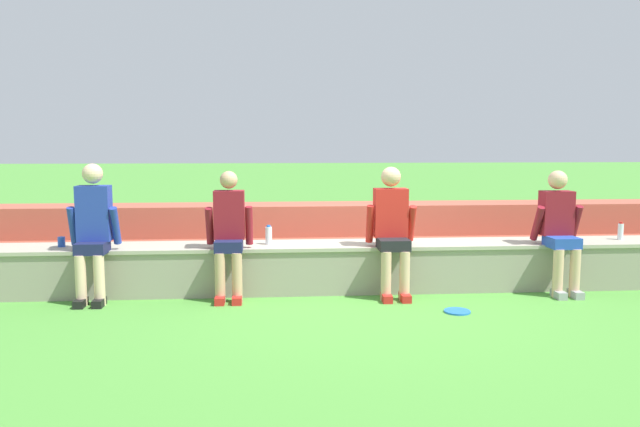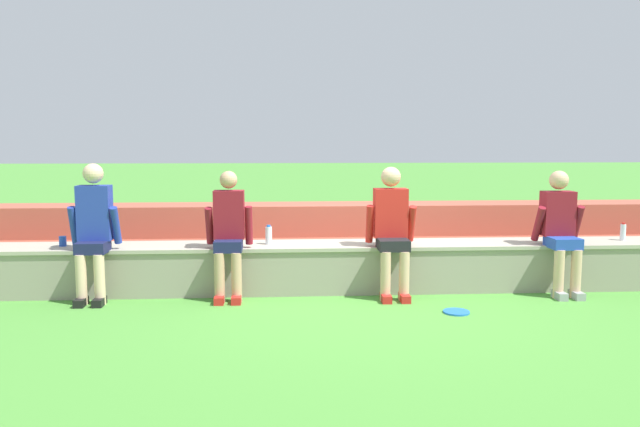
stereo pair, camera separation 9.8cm
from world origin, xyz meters
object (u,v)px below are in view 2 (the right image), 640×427
at_px(person_far_left, 93,228).
at_px(water_bottle_near_left, 269,235).
at_px(water_bottle_near_right, 623,232).
at_px(person_right_of_center, 561,228).
at_px(person_center, 392,227).
at_px(plastic_cup_right_end, 63,241).
at_px(frisbee, 456,312).
at_px(person_left_of_center, 229,231).

height_order(person_far_left, water_bottle_near_left, person_far_left).
xyz_separation_m(person_far_left, water_bottle_near_right, (5.98, 0.34, -0.15)).
relative_size(person_right_of_center, water_bottle_near_left, 6.23).
bearing_deg(person_center, water_bottle_near_left, 167.53).
xyz_separation_m(person_far_left, plastic_cup_right_end, (-0.44, 0.33, -0.19)).
xyz_separation_m(person_far_left, frisbee, (3.71, -0.71, -0.77)).
xyz_separation_m(plastic_cup_right_end, frisbee, (4.15, -1.03, -0.58)).
relative_size(person_center, plastic_cup_right_end, 12.73).
relative_size(person_left_of_center, person_center, 0.97).
bearing_deg(person_right_of_center, person_center, 179.61).
relative_size(person_center, frisbee, 5.42).
height_order(person_left_of_center, water_bottle_near_left, person_left_of_center).
bearing_deg(water_bottle_near_left, person_center, -12.47).
height_order(person_right_of_center, water_bottle_near_right, person_right_of_center).
bearing_deg(water_bottle_near_right, person_far_left, -176.75).
bearing_deg(person_left_of_center, person_right_of_center, -0.24).
xyz_separation_m(person_far_left, water_bottle_near_left, (1.84, 0.32, -0.14)).
bearing_deg(water_bottle_near_right, water_bottle_near_left, -179.68).
distance_m(person_far_left, person_center, 3.18).
bearing_deg(plastic_cup_right_end, person_center, -4.85).
xyz_separation_m(person_left_of_center, person_right_of_center, (3.65, -0.02, 0.00)).
bearing_deg(person_center, person_far_left, -179.66).
height_order(person_far_left, plastic_cup_right_end, person_far_left).
xyz_separation_m(water_bottle_near_right, plastic_cup_right_end, (-6.42, -0.01, -0.04)).
bearing_deg(person_center, person_right_of_center, -0.39).
bearing_deg(person_far_left, frisbee, -10.77).
height_order(person_far_left, water_bottle_near_right, person_far_left).
bearing_deg(person_right_of_center, water_bottle_near_left, 174.51).
bearing_deg(person_left_of_center, frisbee, -17.58).
height_order(water_bottle_near_left, plastic_cup_right_end, water_bottle_near_left).
relative_size(person_far_left, water_bottle_near_left, 6.65).
xyz_separation_m(person_right_of_center, frisbee, (-1.36, -0.71, -0.73)).
bearing_deg(person_right_of_center, frisbee, -152.32).
bearing_deg(frisbee, person_left_of_center, 162.42).
bearing_deg(person_far_left, person_right_of_center, 0.07).
height_order(person_left_of_center, person_center, person_center).
bearing_deg(water_bottle_near_left, person_left_of_center, -144.87).
bearing_deg(person_left_of_center, person_center, -0.07).
xyz_separation_m(person_far_left, person_right_of_center, (5.07, 0.01, -0.05)).
distance_m(person_center, plastic_cup_right_end, 3.64).
bearing_deg(plastic_cup_right_end, frisbee, -13.96).
distance_m(person_center, water_bottle_near_right, 2.82).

